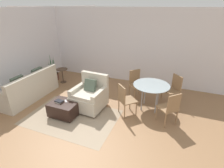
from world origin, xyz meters
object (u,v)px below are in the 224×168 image
(book_stack, at_px, (59,101))
(tv_remote_primary, at_px, (66,101))
(potted_plant, at_px, (53,74))
(dining_chair_far_right, at_px, (174,88))
(dining_chair_near_left, at_px, (125,98))
(dining_chair_far_left, at_px, (136,82))
(dining_table, at_px, (151,88))
(ottoman, at_px, (64,108))
(side_table, at_px, (62,73))
(dining_chair_near_right, at_px, (170,107))
(couch, at_px, (28,89))
(armchair, at_px, (90,96))

(book_stack, xyz_separation_m, tv_remote_primary, (0.13, 0.11, -0.02))
(potted_plant, relative_size, dining_chair_far_right, 1.16)
(potted_plant, bearing_deg, dining_chair_near_left, -20.71)
(dining_chair_far_left, bearing_deg, potted_plant, 177.69)
(dining_table, xyz_separation_m, dining_chair_far_right, (0.59, 0.59, -0.15))
(dining_chair_far_right, bearing_deg, book_stack, -146.64)
(potted_plant, relative_size, dining_table, 1.02)
(ottoman, bearing_deg, dining_chair_near_left, 23.19)
(tv_remote_primary, distance_m, side_table, 2.29)
(potted_plant, xyz_separation_m, dining_chair_far_right, (4.66, -0.14, 0.30))
(book_stack, height_order, dining_chair_far_right, dining_chair_far_right)
(dining_chair_near_left, xyz_separation_m, dining_chair_near_right, (1.18, 0.00, 0.00))
(potted_plant, bearing_deg, dining_table, -10.15)
(ottoman, distance_m, dining_table, 2.50)
(couch, distance_m, dining_chair_near_left, 3.26)
(book_stack, bearing_deg, dining_chair_far_left, 48.47)
(couch, xyz_separation_m, armchair, (2.18, 0.20, 0.08))
(ottoman, relative_size, potted_plant, 0.71)
(couch, relative_size, side_table, 3.64)
(dining_chair_far_left, bearing_deg, armchair, -131.22)
(dining_chair_far_left, distance_m, dining_chair_far_right, 1.18)
(ottoman, relative_size, dining_chair_far_right, 0.83)
(ottoman, relative_size, dining_table, 0.73)
(tv_remote_primary, relative_size, potted_plant, 0.13)
(tv_remote_primary, relative_size, dining_chair_near_left, 0.15)
(couch, xyz_separation_m, ottoman, (1.71, -0.42, -0.08))
(armchair, relative_size, tv_remote_primary, 7.42)
(armchair, bearing_deg, couch, -174.66)
(potted_plant, distance_m, dining_table, 4.16)
(couch, xyz_separation_m, dining_chair_near_right, (4.42, 0.24, 0.22))
(ottoman, xyz_separation_m, potted_plant, (-1.96, 1.97, -0.00))
(tv_remote_primary, bearing_deg, dining_chair_near_left, 20.61)
(side_table, xyz_separation_m, dining_chair_near_left, (2.95, -1.22, 0.13))
(armchair, distance_m, book_stack, 0.87)
(book_stack, xyz_separation_m, dining_chair_near_left, (1.65, 0.68, 0.09))
(tv_remote_primary, distance_m, dining_chair_near_right, 2.75)
(armchair, height_order, dining_table, armchair)
(dining_chair_near_right, bearing_deg, dining_table, 135.00)
(dining_chair_near_left, bearing_deg, side_table, 157.48)
(potted_plant, xyz_separation_m, dining_chair_near_left, (3.49, -1.32, 0.30))
(armchair, height_order, dining_chair_near_left, armchair)
(dining_chair_far_left, bearing_deg, side_table, 179.14)
(ottoman, height_order, book_stack, book_stack)
(tv_remote_primary, bearing_deg, dining_chair_near_right, 11.95)
(dining_table, height_order, dining_chair_far_left, dining_chair_far_left)
(couch, relative_size, tv_remote_primary, 15.04)
(dining_table, bearing_deg, dining_chair_near_right, -45.00)
(armchair, relative_size, dining_chair_far_right, 1.10)
(potted_plant, bearing_deg, ottoman, -45.23)
(armchair, bearing_deg, tv_remote_primary, -130.25)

